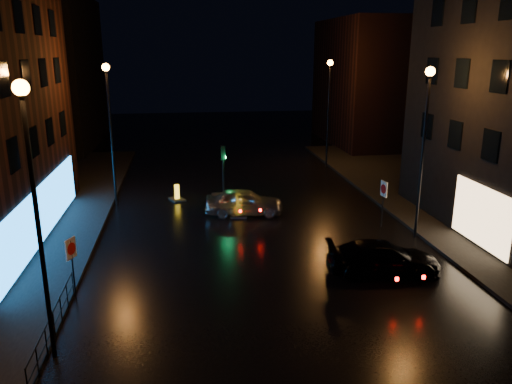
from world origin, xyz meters
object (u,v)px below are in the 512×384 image
at_px(dark_sedan, 383,258).
at_px(road_sign_right, 384,193).
at_px(traffic_signal, 224,192).
at_px(bollard_near, 239,211).
at_px(road_sign_left, 71,254).
at_px(bollard_far, 177,197).
at_px(silver_hatchback, 244,202).

height_order(dark_sedan, road_sign_right, road_sign_right).
distance_m(traffic_signal, road_sign_right, 10.21).
distance_m(bollard_near, road_sign_left, 11.61).
bearing_deg(road_sign_right, dark_sedan, 60.65).
distance_m(dark_sedan, road_sign_left, 12.47).
height_order(dark_sedan, bollard_far, dark_sedan).
bearing_deg(silver_hatchback, dark_sedan, -144.34).
distance_m(traffic_signal, silver_hatchback, 3.27).
xyz_separation_m(silver_hatchback, bollard_far, (-3.83, 3.40, -0.53)).
height_order(traffic_signal, bollard_far, traffic_signal).
height_order(bollard_near, bollard_far, bollard_near).
height_order(traffic_signal, bollard_near, traffic_signal).
xyz_separation_m(traffic_signal, bollard_near, (0.58, -3.24, -0.24)).
bearing_deg(road_sign_left, road_sign_right, 45.89).
bearing_deg(bollard_far, traffic_signal, -27.42).
height_order(silver_hatchback, road_sign_left, road_sign_left).
relative_size(silver_hatchback, bollard_far, 3.26).
bearing_deg(dark_sedan, road_sign_left, 99.43).
distance_m(bollard_far, road_sign_left, 13.07).
relative_size(traffic_signal, bollard_far, 2.55).
relative_size(bollard_near, bollard_far, 1.10).
xyz_separation_m(bollard_near, road_sign_left, (-7.28, -8.91, 1.54)).
bearing_deg(silver_hatchback, traffic_signal, 22.73).
relative_size(road_sign_left, road_sign_right, 0.95).
bearing_deg(road_sign_left, bollard_near, 74.86).
height_order(traffic_signal, road_sign_right, traffic_signal).
bearing_deg(traffic_signal, silver_hatchback, -73.91).
relative_size(dark_sedan, road_sign_left, 1.97).
relative_size(bollard_far, road_sign_right, 0.54).
relative_size(bollard_near, road_sign_right, 0.59).
bearing_deg(bollard_near, traffic_signal, 107.84).
bearing_deg(traffic_signal, road_sign_left, -118.86).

